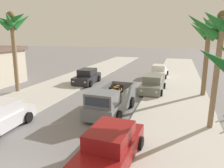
% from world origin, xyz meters
% --- Properties ---
extents(sidewalk_left, '(5.08, 60.00, 0.12)m').
position_xyz_m(sidewalk_left, '(-5.61, 12.00, 0.06)').
color(sidewalk_left, beige).
rests_on(sidewalk_left, ground).
extents(sidewalk_right, '(5.08, 60.00, 0.12)m').
position_xyz_m(sidewalk_right, '(5.61, 12.00, 0.06)').
color(sidewalk_right, beige).
rests_on(sidewalk_right, ground).
extents(curb_left, '(0.16, 60.00, 0.10)m').
position_xyz_m(curb_left, '(-4.47, 12.00, 0.05)').
color(curb_left, silver).
rests_on(curb_left, ground).
extents(curb_right, '(0.16, 60.00, 0.10)m').
position_xyz_m(curb_right, '(4.47, 12.00, 0.05)').
color(curb_right, silver).
rests_on(curb_right, ground).
extents(pickup_truck, '(2.41, 5.30, 1.80)m').
position_xyz_m(pickup_truck, '(1.55, 7.79, 0.81)').
color(pickup_truck, slate).
rests_on(pickup_truck, ground).
extents(car_right_near, '(2.18, 4.32, 1.54)m').
position_xyz_m(car_right_near, '(3.27, 2.52, 0.71)').
color(car_right_near, maroon).
rests_on(car_right_near, ground).
extents(car_left_mid, '(2.18, 4.32, 1.54)m').
position_xyz_m(car_left_mid, '(-3.55, 15.34, 0.71)').
color(car_left_mid, black).
rests_on(car_left_mid, ground).
extents(car_right_mid, '(2.10, 4.29, 1.54)m').
position_xyz_m(car_right_mid, '(3.54, 13.89, 0.71)').
color(car_right_mid, slate).
rests_on(car_right_mid, ground).
extents(car_left_far, '(2.10, 4.29, 1.54)m').
position_xyz_m(car_left_far, '(3.42, 20.95, 0.71)').
color(car_left_far, silver).
rests_on(car_left_far, ground).
extents(palm_tree_right_fore, '(3.28, 3.51, 6.31)m').
position_xyz_m(palm_tree_right_fore, '(7.43, 7.07, 5.30)').
color(palm_tree_right_fore, '#846B4C').
rests_on(palm_tree_right_fore, ground).
extents(palm_tree_left_mid, '(3.57, 3.87, 7.01)m').
position_xyz_m(palm_tree_left_mid, '(-8.13, 10.26, 5.84)').
color(palm_tree_left_mid, '#846B4C').
rests_on(palm_tree_left_mid, ground).
extents(palm_tree_left_back, '(3.35, 3.89, 6.28)m').
position_xyz_m(palm_tree_left_back, '(7.78, 14.06, 5.17)').
color(palm_tree_left_back, brown).
rests_on(palm_tree_left_back, ground).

